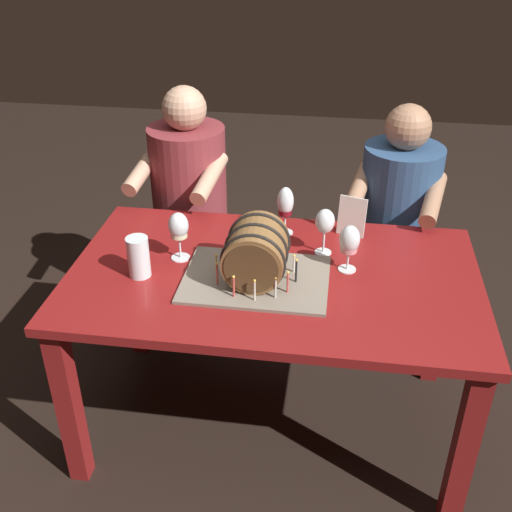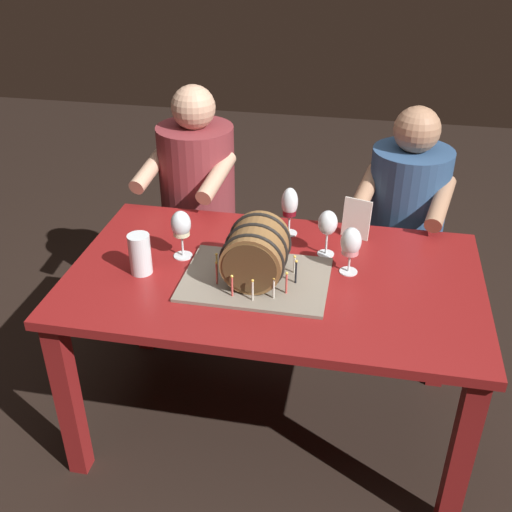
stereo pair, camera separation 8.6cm
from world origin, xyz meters
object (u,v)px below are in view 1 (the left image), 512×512
wine_glass_white (179,228)px  person_seated_left (191,220)px  wine_glass_empty (325,222)px  person_seated_right (393,238)px  wine_glass_rose (349,241)px  wine_glass_red (285,204)px  dining_table (273,297)px  barrel_cake (256,256)px  beer_pint (139,259)px  menu_card (352,217)px

wine_glass_white → person_seated_left: person_seated_left is taller
wine_glass_empty → person_seated_right: size_ratio=0.16×
wine_glass_empty → wine_glass_white: bearing=-167.5°
wine_glass_white → wine_glass_rose: 0.61m
wine_glass_red → dining_table: bearing=-91.5°
wine_glass_red → wine_glass_empty: (0.16, -0.13, 0.00)m
dining_table → wine_glass_white: bearing=171.4°
barrel_cake → wine_glass_red: bearing=80.1°
wine_glass_white → person_seated_right: person_seated_right is taller
wine_glass_red → beer_pint: 0.61m
beer_pint → menu_card: menu_card is taller
wine_glass_white → menu_card: bearing=23.7°
dining_table → person_seated_left: size_ratio=1.23×
dining_table → barrel_cake: bearing=-134.0°
barrel_cake → wine_glass_white: 0.32m
person_seated_left → wine_glass_white: bearing=-79.0°
barrel_cake → wine_glass_rose: bearing=20.5°
menu_card → person_seated_left: size_ratio=0.13×
dining_table → beer_pint: beer_pint is taller
wine_glass_red → wine_glass_rose: 0.35m
beer_pint → person_seated_right: person_seated_right is taller
person_seated_left → menu_card: bearing=-24.9°
wine_glass_white → wine_glass_empty: wine_glass_white is taller
dining_table → wine_glass_rose: bearing=13.2°
wine_glass_red → person_seated_right: 0.67m
wine_glass_empty → wine_glass_rose: size_ratio=1.01×
wine_glass_red → person_seated_left: 0.68m
barrel_cake → wine_glass_red: barrel_cake is taller
barrel_cake → person_seated_right: bearing=54.0°
dining_table → person_seated_right: size_ratio=1.27×
person_seated_left → wine_glass_rose: bearing=-39.7°
beer_pint → menu_card: bearing=29.0°
wine_glass_empty → wine_glass_rose: bearing=-49.7°
wine_glass_red → wine_glass_empty: size_ratio=1.09×
dining_table → wine_glass_empty: (0.17, 0.17, 0.23)m
barrel_cake → person_seated_right: 0.94m
dining_table → menu_card: 0.46m
dining_table → wine_glass_red: wine_glass_red is taller
person_seated_left → person_seated_right: 0.95m
wine_glass_white → beer_pint: bearing=-130.0°
person_seated_left → beer_pint: bearing=-89.5°
menu_card → person_seated_right: (0.21, 0.34, -0.27)m
wine_glass_white → person_seated_left: (-0.12, 0.62, -0.30)m
menu_card → person_seated_right: 0.48m
menu_card → wine_glass_rose: bearing=-74.7°
person_seated_right → menu_card: bearing=-120.8°
barrel_cake → wine_glass_rose: 0.34m
dining_table → wine_glass_rose: size_ratio=8.21×
wine_glass_rose → person_seated_right: size_ratio=0.15×
wine_glass_red → person_seated_right: size_ratio=0.17×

